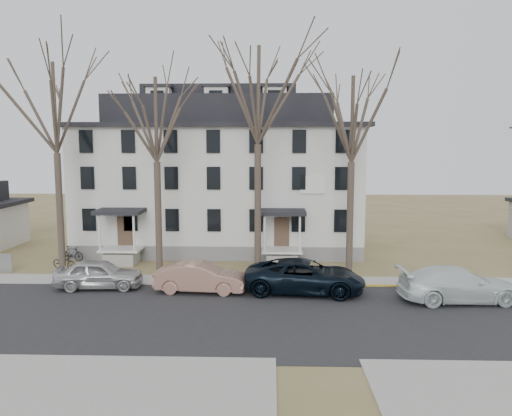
{
  "coord_description": "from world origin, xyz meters",
  "views": [
    {
      "loc": [
        1.82,
        -19.73,
        7.7
      ],
      "look_at": [
        0.92,
        9.0,
        4.12
      ],
      "focal_mm": 35.0,
      "sensor_mm": 36.0,
      "label": 1
    }
  ],
  "objects_px": {
    "car_white": "(458,285)",
    "bicycle_left": "(64,263)",
    "boarding_house": "(221,177)",
    "tree_far_left": "(54,101)",
    "bicycle_right": "(72,254)",
    "tree_center": "(258,87)",
    "car_silver": "(99,275)",
    "tree_mid_right": "(352,113)",
    "car_tan": "(201,278)",
    "car_navy": "(305,277)",
    "tree_mid_left": "(156,113)"
  },
  "relations": [
    {
      "from": "car_white",
      "to": "bicycle_left",
      "type": "distance_m",
      "value": 23.04
    },
    {
      "from": "boarding_house",
      "to": "car_white",
      "type": "distance_m",
      "value": 19.25
    },
    {
      "from": "tree_far_left",
      "to": "boarding_house",
      "type": "bearing_deg",
      "value": 42.18
    },
    {
      "from": "boarding_house",
      "to": "bicycle_right",
      "type": "height_order",
      "value": "boarding_house"
    },
    {
      "from": "tree_center",
      "to": "bicycle_right",
      "type": "height_order",
      "value": "tree_center"
    },
    {
      "from": "tree_center",
      "to": "car_silver",
      "type": "height_order",
      "value": "tree_center"
    },
    {
      "from": "tree_center",
      "to": "car_white",
      "type": "xyz_separation_m",
      "value": [
        10.09,
        -5.22,
        -10.23
      ]
    },
    {
      "from": "tree_mid_right",
      "to": "car_tan",
      "type": "distance_m",
      "value": 12.82
    },
    {
      "from": "tree_mid_right",
      "to": "bicycle_left",
      "type": "xyz_separation_m",
      "value": [
        -17.68,
        0.65,
        -9.16
      ]
    },
    {
      "from": "tree_center",
      "to": "bicycle_left",
      "type": "xyz_separation_m",
      "value": [
        -12.18,
        0.65,
        -10.64
      ]
    },
    {
      "from": "tree_far_left",
      "to": "bicycle_left",
      "type": "distance_m",
      "value": 9.92
    },
    {
      "from": "boarding_house",
      "to": "tree_far_left",
      "type": "relative_size",
      "value": 1.52
    },
    {
      "from": "tree_far_left",
      "to": "car_silver",
      "type": "xyz_separation_m",
      "value": [
        3.5,
        -3.51,
        -9.55
      ]
    },
    {
      "from": "bicycle_left",
      "to": "car_navy",
      "type": "bearing_deg",
      "value": -87.56
    },
    {
      "from": "tree_center",
      "to": "car_tan",
      "type": "distance_m",
      "value": 11.43
    },
    {
      "from": "tree_far_left",
      "to": "tree_mid_left",
      "type": "distance_m",
      "value": 6.05
    },
    {
      "from": "tree_mid_right",
      "to": "car_silver",
      "type": "bearing_deg",
      "value": -165.92
    },
    {
      "from": "car_navy",
      "to": "bicycle_right",
      "type": "xyz_separation_m",
      "value": [
        -15.14,
        6.74,
        -0.36
      ]
    },
    {
      "from": "bicycle_right",
      "to": "tree_mid_right",
      "type": "bearing_deg",
      "value": -87.3
    },
    {
      "from": "tree_mid_left",
      "to": "car_white",
      "type": "relative_size",
      "value": 2.17
    },
    {
      "from": "tree_center",
      "to": "car_tan",
      "type": "xyz_separation_m",
      "value": [
        -2.91,
        -4.01,
        -10.3
      ]
    },
    {
      "from": "tree_far_left",
      "to": "tree_mid_right",
      "type": "relative_size",
      "value": 1.08
    },
    {
      "from": "car_white",
      "to": "bicycle_right",
      "type": "distance_m",
      "value": 24.02
    },
    {
      "from": "tree_center",
      "to": "car_tan",
      "type": "relative_size",
      "value": 3.07
    },
    {
      "from": "tree_far_left",
      "to": "tree_center",
      "type": "height_order",
      "value": "tree_center"
    },
    {
      "from": "boarding_house",
      "to": "car_white",
      "type": "xyz_separation_m",
      "value": [
        13.09,
        -13.37,
        -4.53
      ]
    },
    {
      "from": "car_tan",
      "to": "tree_mid_right",
      "type": "bearing_deg",
      "value": -60.3
    },
    {
      "from": "car_white",
      "to": "tree_mid_left",
      "type": "bearing_deg",
      "value": 68.19
    },
    {
      "from": "car_tan",
      "to": "bicycle_right",
      "type": "distance_m",
      "value": 11.8
    },
    {
      "from": "car_tan",
      "to": "car_white",
      "type": "xyz_separation_m",
      "value": [
        13.0,
        -1.21,
        0.06
      ]
    },
    {
      "from": "boarding_house",
      "to": "car_white",
      "type": "bearing_deg",
      "value": -45.6
    },
    {
      "from": "car_silver",
      "to": "car_tan",
      "type": "distance_m",
      "value": 5.62
    },
    {
      "from": "boarding_house",
      "to": "tree_center",
      "type": "height_order",
      "value": "tree_center"
    },
    {
      "from": "tree_mid_left",
      "to": "bicycle_left",
      "type": "xyz_separation_m",
      "value": [
        -6.18,
        0.65,
        -9.16
      ]
    },
    {
      "from": "tree_center",
      "to": "car_white",
      "type": "bearing_deg",
      "value": -27.33
    },
    {
      "from": "tree_mid_right",
      "to": "car_silver",
      "type": "distance_m",
      "value": 16.91
    },
    {
      "from": "boarding_house",
      "to": "car_tan",
      "type": "distance_m",
      "value": 13.0
    },
    {
      "from": "tree_far_left",
      "to": "car_white",
      "type": "relative_size",
      "value": 2.33
    },
    {
      "from": "car_navy",
      "to": "car_white",
      "type": "height_order",
      "value": "car_navy"
    },
    {
      "from": "car_silver",
      "to": "car_navy",
      "type": "height_order",
      "value": "car_navy"
    },
    {
      "from": "tree_mid_left",
      "to": "bicycle_right",
      "type": "relative_size",
      "value": 7.54
    },
    {
      "from": "tree_mid_right",
      "to": "car_tan",
      "type": "xyz_separation_m",
      "value": [
        -8.41,
        -4.01,
        -8.81
      ]
    },
    {
      "from": "tree_mid_left",
      "to": "bicycle_left",
      "type": "height_order",
      "value": "tree_mid_left"
    },
    {
      "from": "boarding_house",
      "to": "car_navy",
      "type": "relative_size",
      "value": 3.33
    },
    {
      "from": "tree_far_left",
      "to": "car_white",
      "type": "xyz_separation_m",
      "value": [
        22.09,
        -5.22,
        -9.49
      ]
    },
    {
      "from": "boarding_house",
      "to": "tree_far_left",
      "type": "xyz_separation_m",
      "value": [
        -9.0,
        -8.15,
        4.96
      ]
    },
    {
      "from": "car_silver",
      "to": "bicycle_left",
      "type": "distance_m",
      "value": 5.57
    },
    {
      "from": "boarding_house",
      "to": "tree_far_left",
      "type": "bearing_deg",
      "value": -137.82
    },
    {
      "from": "tree_center",
      "to": "tree_mid_right",
      "type": "height_order",
      "value": "tree_center"
    },
    {
      "from": "tree_center",
      "to": "bicycle_right",
      "type": "relative_size",
      "value": 8.7
    }
  ]
}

